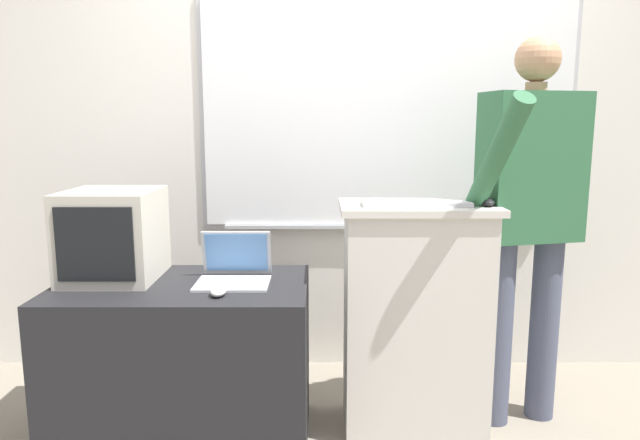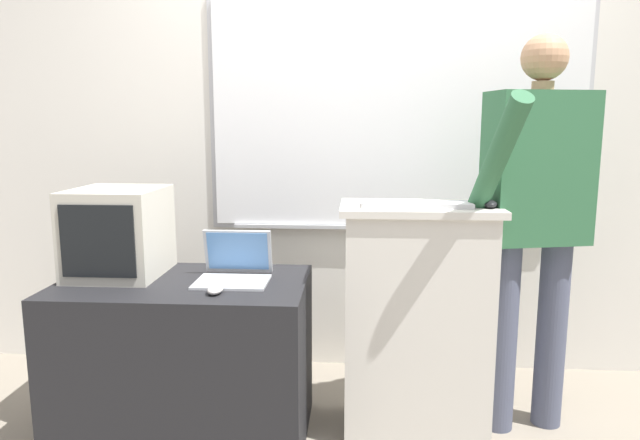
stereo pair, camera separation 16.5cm
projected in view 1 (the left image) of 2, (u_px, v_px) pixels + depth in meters
name	position (u px, v px, depth m)	size (l,w,h in m)	color
back_wall	(351.00, 130.00, 3.13)	(6.40, 0.17, 2.65)	silver
lectern_podium	(414.00, 317.00, 2.54)	(0.67, 0.40, 1.02)	beige
side_desk	(185.00, 363.00, 2.44)	(1.05, 0.63, 0.71)	black
person_presenter	(529.00, 207.00, 2.51)	(0.60, 0.62, 1.73)	#474C60
laptop	(235.00, 266.00, 2.42)	(0.30, 0.28, 0.20)	#B7BABF
wireless_keyboard	(416.00, 203.00, 2.40)	(0.45, 0.15, 0.02)	silver
computer_mouse_by_laptop	(218.00, 291.00, 2.21)	(0.06, 0.10, 0.03)	silver
computer_mouse_by_keyboard	(487.00, 202.00, 2.38)	(0.06, 0.10, 0.03)	black
crt_monitor	(113.00, 235.00, 2.43)	(0.38, 0.41, 0.38)	#BCB7A8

